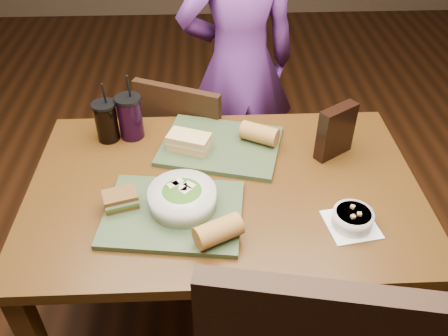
{
  "coord_description": "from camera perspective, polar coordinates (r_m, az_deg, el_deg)",
  "views": [
    {
      "loc": [
        -0.05,
        -1.2,
        1.79
      ],
      "look_at": [
        0.0,
        0.0,
        0.82
      ],
      "focal_mm": 38.0,
      "sensor_mm": 36.0,
      "label": 1
    }
  ],
  "objects": [
    {
      "name": "cup_cola",
      "position": [
        1.8,
        -13.97,
        5.48
      ],
      "size": [
        0.09,
        0.09,
        0.24
      ],
      "color": "black",
      "rests_on": "dining_table"
    },
    {
      "name": "dining_table",
      "position": [
        1.65,
        0.0,
        -4.35
      ],
      "size": [
        1.3,
        0.85,
        0.75
      ],
      "color": "#472B0E",
      "rests_on": "ground"
    },
    {
      "name": "salad_bowl",
      "position": [
        1.46,
        -5.04,
        -3.48
      ],
      "size": [
        0.21,
        0.21,
        0.07
      ],
      "color": "silver",
      "rests_on": "tray_near"
    },
    {
      "name": "tray_far",
      "position": [
        1.74,
        -0.43,
        2.68
      ],
      "size": [
        0.49,
        0.42,
        0.02
      ],
      "primitive_type": "cube",
      "rotation": [
        0.0,
        0.0,
        -0.26
      ],
      "color": "#324426",
      "rests_on": "dining_table"
    },
    {
      "name": "tray_near",
      "position": [
        1.48,
        -6.11,
        -5.46
      ],
      "size": [
        0.46,
        0.37,
        0.02
      ],
      "primitive_type": "cube",
      "rotation": [
        0.0,
        0.0,
        -0.13
      ],
      "color": "#324426",
      "rests_on": "dining_table"
    },
    {
      "name": "soup_bowl",
      "position": [
        1.48,
        15.2,
        -5.87
      ],
      "size": [
        0.17,
        0.17,
        0.06
      ],
      "color": "white",
      "rests_on": "dining_table"
    },
    {
      "name": "chair_far",
      "position": [
        2.18,
        -5.13,
        1.96
      ],
      "size": [
        0.49,
        0.51,
        0.87
      ],
      "color": "black",
      "rests_on": "ground"
    },
    {
      "name": "ground",
      "position": [
        2.15,
        0.0,
        -17.25
      ],
      "size": [
        6.0,
        6.0,
        0.0
      ],
      "primitive_type": "plane",
      "color": "#381C0B",
      "rests_on": "ground"
    },
    {
      "name": "sandwich_far",
      "position": [
        1.7,
        -4.22,
        3.14
      ],
      "size": [
        0.17,
        0.13,
        0.06
      ],
      "color": "tan",
      "rests_on": "tray_far"
    },
    {
      "name": "baguette_near",
      "position": [
        1.36,
        -0.69,
        -7.59
      ],
      "size": [
        0.15,
        0.12,
        0.07
      ],
      "primitive_type": "cylinder",
      "rotation": [
        0.0,
        1.57,
        0.47
      ],
      "color": "#AD7533",
      "rests_on": "tray_near"
    },
    {
      "name": "diner",
      "position": [
        2.26,
        1.78,
        12.19
      ],
      "size": [
        0.63,
        0.48,
        1.55
      ],
      "primitive_type": "imported",
      "rotation": [
        0.0,
        0.0,
        3.35
      ],
      "color": "#612B77",
      "rests_on": "ground"
    },
    {
      "name": "sandwich_near",
      "position": [
        1.5,
        -12.34,
        -3.7
      ],
      "size": [
        0.12,
        0.1,
        0.05
      ],
      "color": "#593819",
      "rests_on": "tray_near"
    },
    {
      "name": "cup_berry",
      "position": [
        1.79,
        -11.22,
        6.06
      ],
      "size": [
        0.1,
        0.1,
        0.26
      ],
      "color": "black",
      "rests_on": "dining_table"
    },
    {
      "name": "baguette_far",
      "position": [
        1.73,
        4.28,
        4.14
      ],
      "size": [
        0.15,
        0.13,
        0.07
      ],
      "primitive_type": "cylinder",
      "rotation": [
        0.0,
        1.57,
        -0.5
      ],
      "color": "#AD7533",
      "rests_on": "tray_far"
    },
    {
      "name": "chip_bag",
      "position": [
        1.71,
        13.3,
        4.29
      ],
      "size": [
        0.15,
        0.12,
        0.19
      ],
      "primitive_type": "cube",
      "rotation": [
        0.0,
        0.0,
        0.59
      ],
      "color": "black",
      "rests_on": "dining_table"
    }
  ]
}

